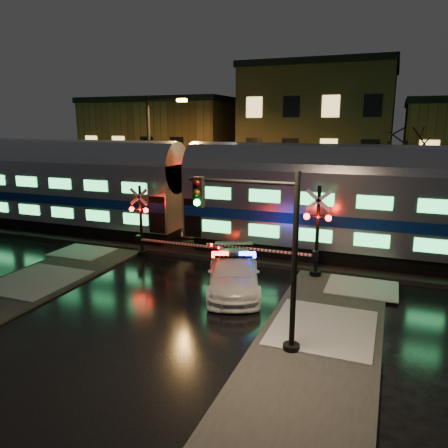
{
  "coord_description": "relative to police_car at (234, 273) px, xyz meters",
  "views": [
    {
      "loc": [
        8.35,
        -17.46,
        7.15
      ],
      "look_at": [
        0.62,
        2.5,
        2.2
      ],
      "focal_mm": 35.0,
      "sensor_mm": 36.0,
      "label": 1
    }
  ],
  "objects": [
    {
      "name": "building_mid",
      "position": [
        -0.26,
        23.06,
        4.96
      ],
      "size": [
        12.0,
        11.0,
        11.5
      ],
      "primitive_type": "cube",
      "color": "brown",
      "rests_on": "ground"
    },
    {
      "name": "ground",
      "position": [
        -2.26,
        0.56,
        -0.79
      ],
      "size": [
        120.0,
        120.0,
        0.0
      ],
      "primitive_type": "plane",
      "color": "black",
      "rests_on": "ground"
    },
    {
      "name": "ballast",
      "position": [
        -2.26,
        5.56,
        -0.67
      ],
      "size": [
        90.0,
        4.2,
        0.24
      ],
      "primitive_type": "cube",
      "color": "black",
      "rests_on": "ground"
    },
    {
      "name": "train",
      "position": [
        -4.95,
        5.56,
        2.59
      ],
      "size": [
        51.0,
        3.12,
        5.92
      ],
      "color": "black",
      "rests_on": "ballast"
    },
    {
      "name": "building_left",
      "position": [
        -15.26,
        22.56,
        3.71
      ],
      "size": [
        14.0,
        10.0,
        9.0
      ],
      "primitive_type": "cube",
      "color": "brown",
      "rests_on": "ground"
    },
    {
      "name": "crossing_signal_right",
      "position": [
        2.7,
        2.87,
        1.03
      ],
      "size": [
        6.21,
        0.67,
        4.4
      ],
      "color": "black",
      "rests_on": "ground"
    },
    {
      "name": "crossing_signal_left",
      "position": [
        -6.06,
        2.86,
        0.83
      ],
      "size": [
        5.54,
        0.64,
        3.92
      ],
      "color": "black",
      "rests_on": "ground"
    },
    {
      "name": "police_car",
      "position": [
        0.0,
        0.0,
        0.0
      ],
      "size": [
        3.9,
        5.82,
        1.74
      ],
      "rotation": [
        0.0,
        0.0,
        0.35
      ],
      "color": "white",
      "rests_on": "ground"
    },
    {
      "name": "sidewalk_right",
      "position": [
        4.24,
        -5.44,
        -0.73
      ],
      "size": [
        4.0,
        20.0,
        0.12
      ],
      "primitive_type": "cube",
      "color": "#2D2D2D",
      "rests_on": "ground"
    },
    {
      "name": "streetlight",
      "position": [
        -9.36,
        9.56,
        4.37
      ],
      "size": [
        2.99,
        0.31,
        8.95
      ],
      "color": "black",
      "rests_on": "ground"
    },
    {
      "name": "traffic_light",
      "position": [
        2.62,
        -4.36,
        2.3
      ],
      "size": [
        3.75,
        0.69,
        5.8
      ],
      "rotation": [
        0.0,
        0.0,
        -0.03
      ],
      "color": "black",
      "rests_on": "ground"
    }
  ]
}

